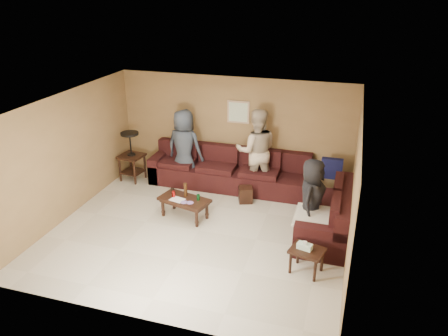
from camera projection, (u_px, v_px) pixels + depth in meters
name	position (u px, v px, depth m)	size (l,w,h in m)	color
room	(197.00, 150.00, 7.79)	(5.60, 5.50, 2.50)	beige
sectional_sofa	(258.00, 188.00, 9.43)	(4.65, 2.90, 0.97)	black
coffee_table	(184.00, 201.00, 8.79)	(1.11, 0.74, 0.70)	black
end_table_left	(131.00, 155.00, 10.38)	(0.60, 0.60, 1.20)	black
side_table_right	(307.00, 252.00, 7.10)	(0.62, 0.55, 0.58)	black
waste_bin	(245.00, 195.00, 9.48)	(0.29, 0.29, 0.34)	black
wall_art	(238.00, 112.00, 9.92)	(0.52, 0.04, 0.52)	tan
person_left	(184.00, 147.00, 10.11)	(0.88, 0.57, 1.79)	#313944
person_middle	(256.00, 151.00, 9.72)	(0.94, 0.73, 1.93)	tan
person_right	(311.00, 199.00, 7.98)	(0.76, 0.49, 1.55)	black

